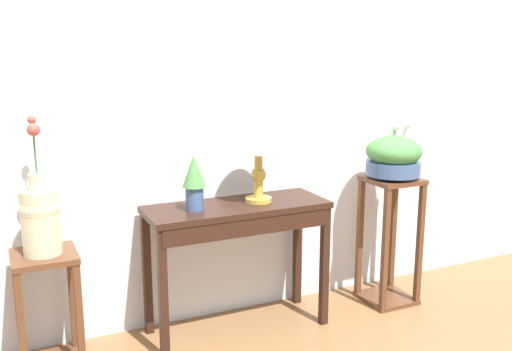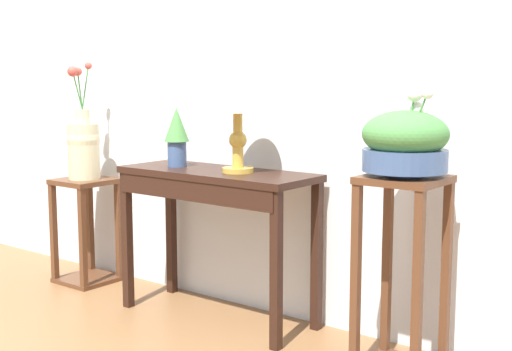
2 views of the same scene
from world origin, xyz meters
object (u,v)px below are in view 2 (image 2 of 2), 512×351
console_table (214,195)px  flower_vase_tall_left (83,144)px  pedestal_stand_right (401,277)px  table_lamp (238,95)px  pedestal_stand_left (86,231)px  planter_bowl_wide_right (405,142)px  potted_plant_on_console (177,133)px

console_table → flower_vase_tall_left: bearing=178.4°
console_table → pedestal_stand_right: pedestal_stand_right is taller
console_table → flower_vase_tall_left: (-1.07, 0.03, 0.20)m
table_lamp → pedestal_stand_left: 1.47m
table_lamp → planter_bowl_wide_right: (0.93, -0.06, -0.17)m
console_table → potted_plant_on_console: size_ratio=3.40×
table_lamp → pedestal_stand_right: (0.93, -0.06, -0.74)m
console_table → potted_plant_on_console: 0.40m
console_table → pedestal_stand_right: size_ratio=1.26×
potted_plant_on_console → flower_vase_tall_left: (-0.81, 0.03, -0.10)m
potted_plant_on_console → pedestal_stand_right: bearing=-1.6°
console_table → table_lamp: bearing=9.2°
flower_vase_tall_left → table_lamp: bearing=-0.3°
console_table → pedestal_stand_right: 1.09m
potted_plant_on_console → pedestal_stand_right: size_ratio=0.37×
table_lamp → pedestal_stand_right: bearing=-3.5°
flower_vase_tall_left → pedestal_stand_right: 2.18m
table_lamp → flower_vase_tall_left: flower_vase_tall_left is taller
pedestal_stand_left → flower_vase_tall_left: size_ratio=0.92×
flower_vase_tall_left → console_table: bearing=-1.6°
pedestal_stand_left → flower_vase_tall_left: 0.53m
potted_plant_on_console → planter_bowl_wide_right: planter_bowl_wide_right is taller
flower_vase_tall_left → planter_bowl_wide_right: (2.14, -0.06, 0.14)m
table_lamp → potted_plant_on_console: (-0.40, -0.02, -0.21)m
potted_plant_on_console → flower_vase_tall_left: bearing=178.2°
console_table → pedestal_stand_right: (1.07, -0.03, -0.23)m
planter_bowl_wide_right → console_table: bearing=178.2°
console_table → table_lamp: size_ratio=2.07×
console_table → table_lamp: 0.53m
potted_plant_on_console → planter_bowl_wide_right: size_ratio=0.85×
table_lamp → pedestal_stand_right: size_ratio=0.61×
flower_vase_tall_left → pedestal_stand_right: flower_vase_tall_left is taller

